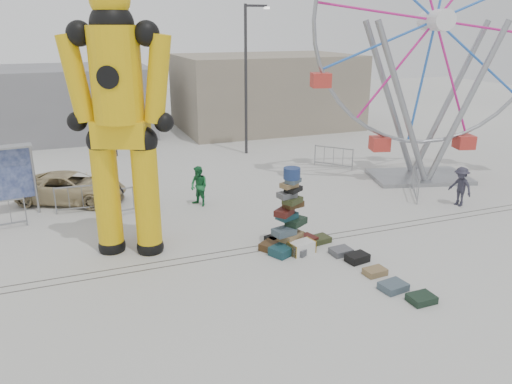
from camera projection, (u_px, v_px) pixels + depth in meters
name	position (u px, v px, depth m)	size (l,w,h in m)	color
ground	(297.00, 254.00, 15.91)	(90.00, 90.00, 0.00)	#9E9E99
track_line_near	(289.00, 246.00, 16.44)	(40.00, 0.04, 0.01)	#47443F
track_line_far	(284.00, 242.00, 16.80)	(40.00, 0.04, 0.01)	#47443F
building_right	(266.00, 91.00, 35.20)	(12.00, 8.00, 5.00)	gray
building_left	(70.00, 101.00, 32.66)	(10.00, 8.00, 4.40)	gray
lamp_post_right	(247.00, 73.00, 27.05)	(1.41, 0.25, 8.00)	#2D2D30
lamp_post_left	(111.00, 74.00, 26.44)	(1.41, 0.25, 8.00)	#2D2D30
suitcase_tower	(289.00, 226.00, 16.14)	(2.08, 1.82, 2.72)	#184049
crash_test_dummy	(120.00, 114.00, 14.71)	(3.28, 1.88, 8.45)	black
ferris_wheel	(433.00, 42.00, 21.75)	(10.56, 3.74, 12.62)	gray
steamer_trunk	(302.00, 247.00, 15.91)	(0.83, 0.48, 0.39)	silver
row_case_0	(318.00, 240.00, 16.73)	(0.80, 0.52, 0.19)	#333A1D
row_case_1	(341.00, 251.00, 15.86)	(0.64, 0.54, 0.20)	#55575D
row_case_2	(357.00, 258.00, 15.36)	(0.68, 0.48, 0.25)	black
row_case_3	(375.00, 272.00, 14.56)	(0.63, 0.45, 0.19)	olive
row_case_4	(393.00, 286.00, 13.72)	(0.71, 0.56, 0.21)	#445562
row_case_5	(422.00, 299.00, 13.12)	(0.68, 0.53, 0.20)	black
barricade_dummy_b	(83.00, 198.00, 19.33)	(2.00, 0.10, 1.10)	gray
barricade_dummy_c	(133.00, 200.00, 19.21)	(2.00, 0.10, 1.10)	gray
barricade_wheel_front	(415.00, 184.00, 21.08)	(2.00, 0.10, 1.10)	gray
barricade_wheel_back	(333.00, 157.00, 25.36)	(2.00, 0.10, 1.10)	gray
pedestrian_red	(143.00, 214.00, 16.73)	(0.66, 0.44, 1.82)	maroon
pedestrian_green	(199.00, 186.00, 19.94)	(0.79, 0.61, 1.62)	#1A6835
pedestrian_black	(110.00, 191.00, 18.90)	(1.13, 0.47, 1.93)	black
pedestrian_grey	(460.00, 186.00, 19.96)	(1.03, 0.59, 1.60)	#292735
parked_suv	(71.00, 188.00, 20.42)	(2.03, 4.40, 1.22)	tan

